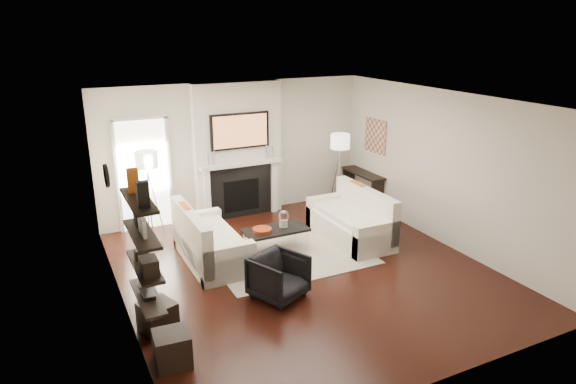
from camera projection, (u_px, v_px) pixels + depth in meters
name	position (u px, v px, depth m)	size (l,w,h in m)	color
room_envelope	(305.00, 190.00, 7.76)	(6.00, 6.00, 6.00)	black
chimney_breast	(238.00, 151.00, 10.21)	(1.80, 0.25, 2.70)	silver
fireplace_surround	(241.00, 192.00, 10.36)	(1.30, 0.02, 1.04)	black
firebox	(241.00, 196.00, 10.37)	(0.75, 0.02, 0.65)	black
mantel_pilaster_l	(207.00, 196.00, 10.02)	(0.12, 0.08, 1.10)	white
mantel_pilaster_r	(274.00, 186.00, 10.62)	(0.12, 0.08, 1.10)	white
mantel_shelf	(241.00, 164.00, 10.13)	(1.70, 0.18, 0.07)	white
tv_body	(240.00, 131.00, 9.94)	(1.20, 0.06, 0.70)	black
tv_screen	(241.00, 131.00, 9.92)	(1.10, 0.01, 0.62)	#BF723F
candlestick_l_tall	(214.00, 158.00, 9.85)	(0.04, 0.04, 0.30)	silver
candlestick_l_short	(208.00, 160.00, 9.80)	(0.04, 0.04, 0.24)	silver
candlestick_r_tall	(266.00, 152.00, 10.31)	(0.04, 0.04, 0.30)	silver
candlestick_r_short	(272.00, 153.00, 10.37)	(0.04, 0.04, 0.24)	silver
hallway_panel	(144.00, 175.00, 9.62)	(0.90, 0.02, 2.10)	white
door_trim_l	(117.00, 179.00, 9.40)	(0.06, 0.06, 2.16)	white
door_trim_r	(169.00, 172.00, 9.80)	(0.06, 0.06, 2.16)	white
door_trim_top	(139.00, 118.00, 9.27)	(1.02, 0.06, 0.06)	white
rug	(288.00, 255.00, 8.75)	(2.60, 2.00, 0.01)	#B7A996
loveseat_left_base	(212.00, 249.00, 8.46)	(0.85, 1.80, 0.42)	white
loveseat_left_back	(191.00, 235.00, 8.22)	(0.18, 1.80, 0.80)	white
loveseat_left_arm_n	(229.00, 264.00, 7.74)	(0.85, 0.18, 0.60)	white
loveseat_left_arm_s	(198.00, 228.00, 9.12)	(0.85, 0.18, 0.60)	white
loveseat_left_cushion	(214.00, 234.00, 8.40)	(0.63, 1.44, 0.10)	white
pillow_left_orange	(185.00, 217.00, 8.42)	(0.10, 0.42, 0.42)	#BE5817
pillow_left_charcoal	(196.00, 230.00, 7.91)	(0.10, 0.40, 0.40)	black
loveseat_right_base	(350.00, 228.00, 9.34)	(0.85, 1.80, 0.42)	white
loveseat_right_back	(366.00, 209.00, 9.38)	(0.18, 1.80, 0.80)	white
loveseat_right_arm_n	(376.00, 240.00, 8.62)	(0.85, 0.18, 0.60)	white
loveseat_right_arm_s	(327.00, 210.00, 10.00)	(0.85, 0.18, 0.60)	white
loveseat_right_cushion	(348.00, 215.00, 9.24)	(0.63, 1.44, 0.10)	white
pillow_right_orange	(357.00, 194.00, 9.57)	(0.10, 0.42, 0.42)	#BE5817
pillow_right_charcoal	(376.00, 204.00, 9.06)	(0.10, 0.40, 0.40)	black
coffee_table	(276.00, 230.00, 8.76)	(1.10, 0.55, 0.04)	black
coffee_leg_nw	(254.00, 251.00, 8.43)	(0.02, 0.02, 0.38)	silver
coffee_leg_ne	(307.00, 241.00, 8.85)	(0.02, 0.02, 0.38)	silver
coffee_leg_sw	(244.00, 242.00, 8.80)	(0.02, 0.02, 0.38)	silver
coffee_leg_se	(296.00, 232.00, 9.22)	(0.02, 0.02, 0.38)	silver
hurricane_glass	(283.00, 220.00, 8.77)	(0.16, 0.16, 0.29)	white
hurricane_candle	(284.00, 223.00, 8.79)	(0.09, 0.09, 0.14)	white
copper_bowl	(262.00, 230.00, 8.64)	(0.33, 0.33, 0.05)	#B8411E
armchair	(279.00, 275.00, 7.30)	(0.68, 0.64, 0.70)	black
lamp_left_post	(150.00, 204.00, 9.42)	(0.02, 0.02, 1.20)	silver
lamp_left_shade	(146.00, 159.00, 9.15)	(0.40, 0.40, 0.30)	white
lamp_left_leg_a	(156.00, 203.00, 9.46)	(0.02, 0.02, 1.25)	silver
lamp_left_leg_b	(146.00, 203.00, 9.47)	(0.02, 0.02, 1.25)	silver
lamp_left_leg_c	(148.00, 206.00, 9.31)	(0.02, 0.02, 1.25)	silver
lamp_right_post	(339.00, 181.00, 10.84)	(0.02, 0.02, 1.20)	silver
lamp_right_shade	(340.00, 141.00, 10.58)	(0.40, 0.40, 0.30)	white
lamp_right_leg_a	(343.00, 180.00, 10.89)	(0.02, 0.02, 1.25)	silver
lamp_right_leg_b	(334.00, 180.00, 10.90)	(0.02, 0.02, 1.25)	silver
lamp_right_leg_c	(339.00, 182.00, 10.73)	(0.02, 0.02, 1.25)	silver
console_top	(363.00, 173.00, 10.91)	(0.35, 1.20, 0.04)	black
console_leg_n	(377.00, 197.00, 10.56)	(0.30, 0.04, 0.71)	black
console_leg_s	(348.00, 183.00, 11.50)	(0.30, 0.04, 0.71)	black
wall_art	(375.00, 136.00, 10.59)	(0.03, 0.70, 0.70)	#AD7356
shelf_bottom	(148.00, 297.00, 6.01)	(0.25, 1.00, 0.04)	black
shelf_lower	(145.00, 266.00, 5.89)	(0.25, 1.00, 0.04)	black
shelf_upper	(142.00, 234.00, 5.76)	(0.25, 1.00, 0.04)	black
shelf_top	(139.00, 200.00, 5.64)	(0.25, 1.00, 0.04)	black
decor_magfile_a	(143.00, 194.00, 5.33)	(0.12, 0.10, 0.28)	black
decor_magfile_b	(133.00, 181.00, 5.81)	(0.12, 0.10, 0.28)	#BE5817
decor_frame_a	(142.00, 225.00, 5.66)	(0.04, 0.30, 0.22)	white
decor_frame_b	(136.00, 217.00, 5.97)	(0.04, 0.22, 0.18)	black
decor_wine_rack	(149.00, 267.00, 5.61)	(0.18, 0.25, 0.20)	black
decor_box_small	(141.00, 254.00, 6.01)	(0.15, 0.12, 0.12)	black
decor_books	(148.00, 295.00, 5.96)	(0.14, 0.20, 0.05)	black
decor_box_tall	(142.00, 278.00, 6.22)	(0.10, 0.10, 0.18)	white
clock_rim	(106.00, 176.00, 7.27)	(0.34, 0.34, 0.04)	black
clock_face	(108.00, 175.00, 7.29)	(0.29, 0.29, 0.01)	white
ottoman_near	(158.00, 317.00, 6.51)	(0.40, 0.40, 0.40)	black
ottoman_far	(172.00, 349.00, 5.88)	(0.40, 0.40, 0.40)	black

